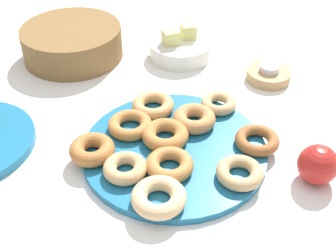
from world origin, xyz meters
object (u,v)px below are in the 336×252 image
Objects in this scene: donut_5 at (92,150)px; donut_1 at (240,173)px; tealight at (270,68)px; apple at (318,164)px; donut_3 at (257,140)px; donut_6 at (219,103)px; melon_chunk_right at (188,31)px; donut_0 at (153,105)px; donut_4 at (130,125)px; fruit_bowl at (180,49)px; donut_8 at (159,197)px; candle_holder at (268,75)px; basket at (72,42)px; donut_plate at (174,150)px; melon_chunk_left at (170,37)px; donut_7 at (194,119)px; donut_9 at (165,135)px; donut_10 at (125,168)px.

donut_1 is at bearing -35.98° from donut_5.
donut_5 is 1.83× the size of tealight.
donut_5 is 0.41m from apple.
donut_3 is 0.14m from donut_6.
donut_3 is 0.41m from melon_chunk_right.
donut_0 reaches higher than donut_4.
donut_0 is at bearing -130.54° from melon_chunk_right.
donut_3 is 1.83× the size of tealight.
fruit_bowl reaches higher than donut_0.
donut_8 reaches higher than donut_1.
donut_6 reaches higher than candle_holder.
basket is (-0.09, 0.32, 0.01)m from donut_0.
donut_plate is 4.24× the size of donut_1.
basket is 0.25m from melon_chunk_left.
apple reaches higher than donut_7.
apple is at bearing -85.92° from fruit_bowl.
basket is (-0.15, 0.40, 0.01)m from donut_7.
melon_chunk_right is at bearing 41.52° from donut_5.
donut_9 is at bearing -122.39° from melon_chunk_right.
donut_7 is 1.10× the size of donut_10.
fruit_bowl is 2.18× the size of apple.
melon_chunk_left is at bearing 89.79° from donut_6.
fruit_bowl is at bearing 47.76° from donut_4.
donut_4 is 0.20m from donut_8.
fruit_bowl is at bearing 94.08° from apple.
donut_3 is 0.39m from melon_chunk_left.
donut_6 is at bearing 20.00° from donut_9.
donut_0 is 0.18m from donut_5.
donut_0 is 0.23m from donut_3.
donut_8 is 2.58× the size of melon_chunk_right.
candle_holder is at bearing 22.01° from donut_6.
donut_6 is 0.16m from donut_9.
donut_10 is (-0.12, -0.16, -0.00)m from donut_0.
basket reaches higher than donut_8.
fruit_bowl is (0.32, 0.29, -0.01)m from donut_5.
donut_3 is 0.92× the size of donut_8.
donut_plate is 7.61× the size of tealight.
donut_6 is 0.95× the size of donut_10.
donut_7 is 0.26m from apple.
donut_5 is at bearing -166.76° from candle_holder.
donut_3 is 0.31m from donut_5.
donut_6 is at bearing 41.69° from donut_8.
donut_plate is 0.13m from donut_0.
donut_9 is at bearing 62.76° from donut_8.
donut_9 is (-0.02, -0.10, 0.00)m from donut_0.
melon_chunk_right reaches higher than donut_4.
apple is (0.01, -0.51, -0.02)m from melon_chunk_right.
donut_0 is 0.96× the size of donut_8.
donut_7 is at bearing -109.63° from fruit_bowl.
tealight is at bearing 34.03° from donut_8.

